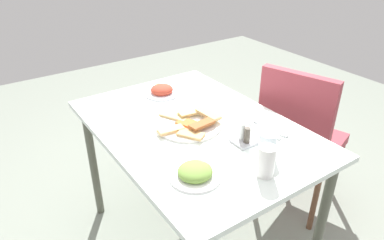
# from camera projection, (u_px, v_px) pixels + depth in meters

# --- Properties ---
(ground_plane) EXTENTS (6.00, 6.00, 0.00)m
(ground_plane) POSITION_uv_depth(u_px,v_px,m) (194.00, 240.00, 2.00)
(ground_plane) COLOR gray
(dining_table) EXTENTS (1.15, 0.81, 0.74)m
(dining_table) POSITION_uv_depth(u_px,v_px,m) (194.00, 141.00, 1.68)
(dining_table) COLOR white
(dining_table) RESTS_ON ground_plane
(dining_chair) EXTENTS (0.53, 0.53, 0.92)m
(dining_chair) POSITION_uv_depth(u_px,v_px,m) (298.00, 134.00, 2.00)
(dining_chair) COLOR #9C3641
(dining_chair) RESTS_ON ground_plane
(pide_platter) EXTENTS (0.32, 0.31, 0.04)m
(pide_platter) POSITION_uv_depth(u_px,v_px,m) (189.00, 124.00, 1.63)
(pide_platter) COLOR white
(pide_platter) RESTS_ON dining_table
(salad_plate_greens) EXTENTS (0.19, 0.19, 0.05)m
(salad_plate_greens) POSITION_uv_depth(u_px,v_px,m) (162.00, 91.00, 1.93)
(salad_plate_greens) COLOR white
(salad_plate_greens) RESTS_ON dining_table
(salad_plate_rice) EXTENTS (0.19, 0.19, 0.05)m
(salad_plate_rice) POSITION_uv_depth(u_px,v_px,m) (195.00, 173.00, 1.30)
(salad_plate_rice) COLOR white
(salad_plate_rice) RESTS_ON dining_table
(soda_can) EXTENTS (0.09, 0.09, 0.12)m
(soda_can) POSITION_uv_depth(u_px,v_px,m) (266.00, 161.00, 1.29)
(soda_can) COLOR silver
(soda_can) RESTS_ON dining_table
(drinking_glass) EXTENTS (0.07, 0.07, 0.11)m
(drinking_glass) POSITION_uv_depth(u_px,v_px,m) (268.00, 146.00, 1.39)
(drinking_glass) COLOR silver
(drinking_glass) RESTS_ON dining_table
(paper_napkin) EXTENTS (0.14, 0.14, 0.00)m
(paper_napkin) POSITION_uv_depth(u_px,v_px,m) (267.00, 130.00, 1.60)
(paper_napkin) COLOR white
(paper_napkin) RESTS_ON dining_table
(fork) EXTENTS (0.18, 0.03, 0.00)m
(fork) POSITION_uv_depth(u_px,v_px,m) (264.00, 131.00, 1.59)
(fork) COLOR silver
(fork) RESTS_ON paper_napkin
(spoon) EXTENTS (0.19, 0.04, 0.00)m
(spoon) POSITION_uv_depth(u_px,v_px,m) (270.00, 128.00, 1.61)
(spoon) COLOR silver
(spoon) RESTS_ON paper_napkin
(condiment_caddy) EXTENTS (0.09, 0.09, 0.09)m
(condiment_caddy) POSITION_uv_depth(u_px,v_px,m) (244.00, 137.00, 1.50)
(condiment_caddy) COLOR #B2B2B7
(condiment_caddy) RESTS_ON dining_table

